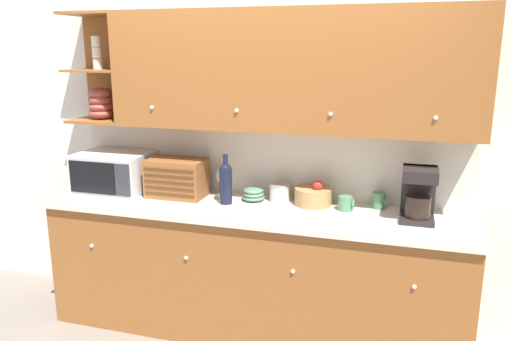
{
  "coord_description": "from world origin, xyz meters",
  "views": [
    {
      "loc": [
        0.95,
        -3.37,
        1.96
      ],
      "look_at": [
        0.0,
        -0.21,
        1.15
      ],
      "focal_mm": 35.0,
      "sensor_mm": 36.0,
      "label": 1
    }
  ],
  "objects_px": {
    "mug": "(346,203)",
    "coffee_maker": "(418,194)",
    "wine_glass": "(220,176)",
    "wine_bottle": "(226,181)",
    "bowl_stack_on_counter": "(253,194)",
    "fruit_basket": "(313,196)",
    "microwave": "(114,172)",
    "mug_blue_second": "(379,201)",
    "bread_box": "(177,178)",
    "storage_canister": "(280,193)"
  },
  "relations": [
    {
      "from": "mug",
      "to": "coffee_maker",
      "type": "distance_m",
      "value": 0.46
    },
    {
      "from": "wine_glass",
      "to": "coffee_maker",
      "type": "height_order",
      "value": "coffee_maker"
    },
    {
      "from": "wine_bottle",
      "to": "coffee_maker",
      "type": "xyz_separation_m",
      "value": [
        1.25,
        0.03,
        0.01
      ]
    },
    {
      "from": "bowl_stack_on_counter",
      "to": "fruit_basket",
      "type": "xyz_separation_m",
      "value": [
        0.42,
        0.02,
        0.02
      ]
    },
    {
      "from": "fruit_basket",
      "to": "microwave",
      "type": "bearing_deg",
      "value": -177.05
    },
    {
      "from": "wine_glass",
      "to": "mug_blue_second",
      "type": "height_order",
      "value": "wine_glass"
    },
    {
      "from": "wine_bottle",
      "to": "coffee_maker",
      "type": "distance_m",
      "value": 1.25
    },
    {
      "from": "bread_box",
      "to": "wine_glass",
      "type": "height_order",
      "value": "bread_box"
    },
    {
      "from": "storage_canister",
      "to": "fruit_basket",
      "type": "distance_m",
      "value": 0.24
    },
    {
      "from": "bread_box",
      "to": "bowl_stack_on_counter",
      "type": "bearing_deg",
      "value": 6.12
    },
    {
      "from": "microwave",
      "to": "mug",
      "type": "distance_m",
      "value": 1.71
    },
    {
      "from": "wine_glass",
      "to": "mug",
      "type": "xyz_separation_m",
      "value": [
        0.93,
        -0.14,
        -0.09
      ]
    },
    {
      "from": "bread_box",
      "to": "wine_bottle",
      "type": "bearing_deg",
      "value": -8.67
    },
    {
      "from": "bread_box",
      "to": "fruit_basket",
      "type": "distance_m",
      "value": 0.98
    },
    {
      "from": "microwave",
      "to": "bowl_stack_on_counter",
      "type": "distance_m",
      "value": 1.07
    },
    {
      "from": "wine_glass",
      "to": "mug_blue_second",
      "type": "distance_m",
      "value": 1.14
    },
    {
      "from": "fruit_basket",
      "to": "mug_blue_second",
      "type": "xyz_separation_m",
      "value": [
        0.43,
        0.05,
        -0.01
      ]
    },
    {
      "from": "wine_glass",
      "to": "fruit_basket",
      "type": "xyz_separation_m",
      "value": [
        0.7,
        -0.08,
        -0.07
      ]
    },
    {
      "from": "microwave",
      "to": "storage_canister",
      "type": "height_order",
      "value": "microwave"
    },
    {
      "from": "mug",
      "to": "storage_canister",
      "type": "bearing_deg",
      "value": 170.3
    },
    {
      "from": "mug",
      "to": "bread_box",
      "type": "bearing_deg",
      "value": -179.06
    },
    {
      "from": "bowl_stack_on_counter",
      "to": "coffee_maker",
      "type": "relative_size",
      "value": 0.48
    },
    {
      "from": "fruit_basket",
      "to": "mug",
      "type": "distance_m",
      "value": 0.23
    },
    {
      "from": "wine_bottle",
      "to": "wine_glass",
      "type": "bearing_deg",
      "value": 119.68
    },
    {
      "from": "storage_canister",
      "to": "mug",
      "type": "relative_size",
      "value": 1.4
    },
    {
      "from": "wine_bottle",
      "to": "storage_canister",
      "type": "bearing_deg",
      "value": 25.15
    },
    {
      "from": "fruit_basket",
      "to": "mug_blue_second",
      "type": "bearing_deg",
      "value": 6.95
    },
    {
      "from": "wine_glass",
      "to": "storage_canister",
      "type": "relative_size",
      "value": 1.36
    },
    {
      "from": "bread_box",
      "to": "coffee_maker",
      "type": "distance_m",
      "value": 1.65
    },
    {
      "from": "fruit_basket",
      "to": "bowl_stack_on_counter",
      "type": "bearing_deg",
      "value": -177.56
    },
    {
      "from": "bowl_stack_on_counter",
      "to": "storage_canister",
      "type": "relative_size",
      "value": 1.09
    },
    {
      "from": "wine_glass",
      "to": "bowl_stack_on_counter",
      "type": "bearing_deg",
      "value": -18.69
    },
    {
      "from": "mug",
      "to": "mug_blue_second",
      "type": "relative_size",
      "value": 0.97
    },
    {
      "from": "storage_canister",
      "to": "mug_blue_second",
      "type": "relative_size",
      "value": 1.36
    },
    {
      "from": "microwave",
      "to": "bowl_stack_on_counter",
      "type": "xyz_separation_m",
      "value": [
        1.06,
        0.06,
        -0.1
      ]
    },
    {
      "from": "coffee_maker",
      "to": "wine_bottle",
      "type": "bearing_deg",
      "value": -178.82
    },
    {
      "from": "wine_glass",
      "to": "storage_canister",
      "type": "xyz_separation_m",
      "value": [
        0.46,
        -0.06,
        -0.07
      ]
    },
    {
      "from": "microwave",
      "to": "wine_bottle",
      "type": "distance_m",
      "value": 0.9
    },
    {
      "from": "coffee_maker",
      "to": "mug",
      "type": "bearing_deg",
      "value": 173.07
    },
    {
      "from": "microwave",
      "to": "wine_glass",
      "type": "height_order",
      "value": "microwave"
    },
    {
      "from": "bread_box",
      "to": "storage_canister",
      "type": "distance_m",
      "value": 0.74
    },
    {
      "from": "mug_blue_second",
      "to": "coffee_maker",
      "type": "bearing_deg",
      "value": -34.75
    },
    {
      "from": "bowl_stack_on_counter",
      "to": "wine_bottle",
      "type": "bearing_deg",
      "value": -143.28
    },
    {
      "from": "mug",
      "to": "bowl_stack_on_counter",
      "type": "bearing_deg",
      "value": 176.47
    },
    {
      "from": "wine_bottle",
      "to": "bowl_stack_on_counter",
      "type": "distance_m",
      "value": 0.23
    },
    {
      "from": "bread_box",
      "to": "mug",
      "type": "distance_m",
      "value": 1.2
    },
    {
      "from": "wine_bottle",
      "to": "mug",
      "type": "xyz_separation_m",
      "value": [
        0.81,
        0.08,
        -0.11
      ]
    },
    {
      "from": "wine_glass",
      "to": "wine_bottle",
      "type": "relative_size",
      "value": 0.57
    },
    {
      "from": "wine_bottle",
      "to": "microwave",
      "type": "bearing_deg",
      "value": 176.12
    },
    {
      "from": "coffee_maker",
      "to": "storage_canister",
      "type": "bearing_deg",
      "value": 171.65
    }
  ]
}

